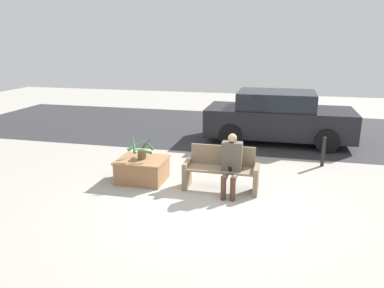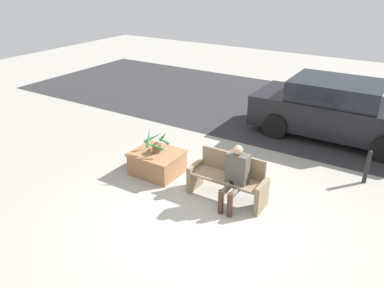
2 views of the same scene
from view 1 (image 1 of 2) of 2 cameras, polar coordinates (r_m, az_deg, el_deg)
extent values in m
plane|color=#9E998E|center=(7.12, 2.64, -8.93)|extent=(30.00, 30.00, 0.00)
cube|color=#2D2D30|center=(12.92, 7.86, 2.23)|extent=(20.00, 6.00, 0.01)
cube|color=#7A664C|center=(7.75, -0.79, -4.60)|extent=(0.09, 0.50, 0.56)
cube|color=#7A664C|center=(7.55, 9.74, -5.40)|extent=(0.09, 0.50, 0.56)
cube|color=#7A664C|center=(7.56, 4.43, -3.88)|extent=(1.33, 0.46, 0.04)
cube|color=#7A664C|center=(7.71, 4.74, -1.72)|extent=(1.33, 0.04, 0.42)
cube|color=#4C473D|center=(7.40, 6.11, -1.85)|extent=(0.40, 0.22, 0.57)
sphere|color=tan|center=(7.28, 6.17, 0.91)|extent=(0.18, 0.18, 0.18)
cylinder|color=#4C473D|center=(7.32, 5.10, -4.87)|extent=(0.11, 0.44, 0.11)
cylinder|color=#4C473D|center=(7.29, 6.50, -4.97)|extent=(0.11, 0.44, 0.11)
cylinder|color=#472D1E|center=(7.17, 4.81, -6.73)|extent=(0.10, 0.10, 0.47)
cylinder|color=#472D1E|center=(7.15, 6.23, -6.84)|extent=(0.10, 0.10, 0.47)
cube|color=black|center=(7.24, 5.82, -3.79)|extent=(0.07, 0.09, 0.12)
cube|color=#936642|center=(8.15, -7.56, -3.93)|extent=(0.98, 0.84, 0.50)
cube|color=#936642|center=(8.08, -7.62, -2.39)|extent=(1.03, 0.89, 0.04)
cylinder|color=brown|center=(8.04, -7.65, -1.61)|extent=(0.18, 0.18, 0.19)
cone|color=#2D6B33|center=(7.91, -6.56, -0.12)|extent=(0.09, 0.39, 0.33)
cone|color=#2D6B33|center=(8.08, -6.79, 0.28)|extent=(0.36, 0.25, 0.35)
cone|color=#2D6B33|center=(8.17, -8.50, -0.15)|extent=(0.31, 0.40, 0.21)
cone|color=#2D6B33|center=(7.96, -8.86, 0.02)|extent=(0.23, 0.36, 0.35)
cone|color=#2D6B33|center=(7.80, -7.72, -0.98)|extent=(0.44, 0.22, 0.19)
cube|color=black|center=(11.45, 13.05, 3.35)|extent=(4.24, 1.80, 0.80)
cube|color=black|center=(11.33, 12.72, 6.59)|extent=(2.21, 1.66, 0.50)
cylinder|color=black|center=(10.71, 19.92, 0.41)|extent=(0.65, 0.18, 0.65)
cylinder|color=black|center=(12.45, 19.10, 2.51)|extent=(0.65, 0.18, 0.65)
cylinder|color=black|center=(10.72, 5.85, 1.29)|extent=(0.65, 0.18, 0.65)
cylinder|color=black|center=(12.46, 6.99, 3.27)|extent=(0.65, 0.18, 0.65)
cylinder|color=black|center=(9.53, 19.36, -1.29)|extent=(0.09, 0.09, 0.67)
sphere|color=black|center=(9.43, 19.55, 0.79)|extent=(0.09, 0.09, 0.09)
camera|label=2|loc=(2.43, 67.51, 32.86)|focal=35.00mm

